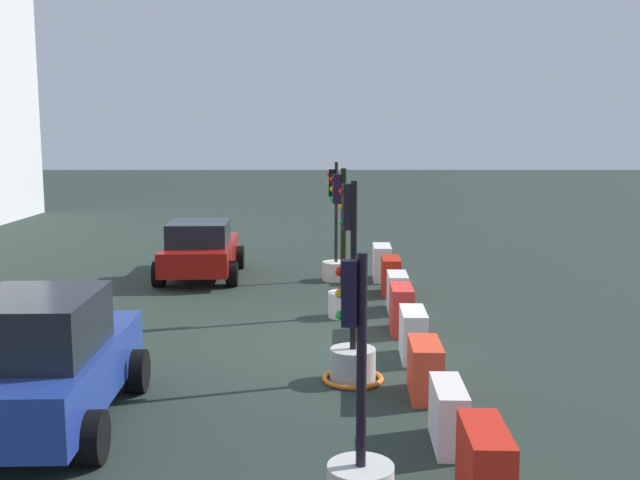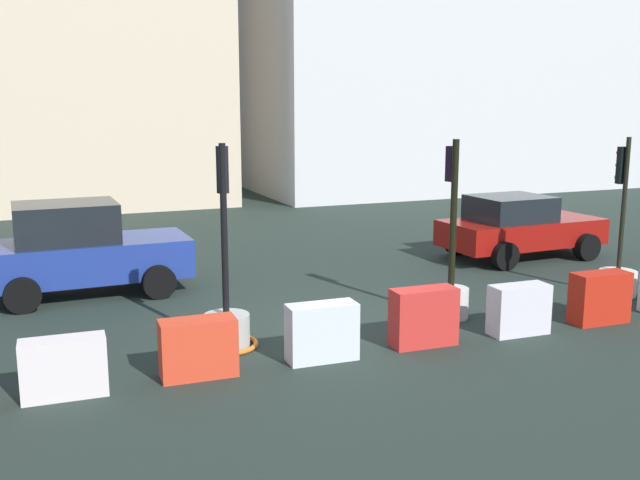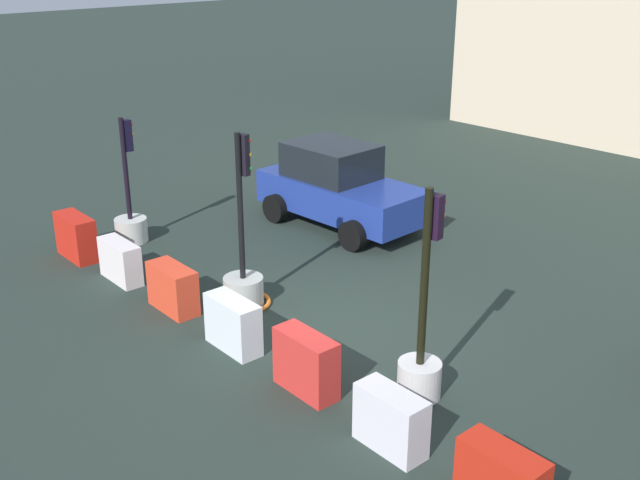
{
  "view_description": "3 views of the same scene",
  "coord_description": "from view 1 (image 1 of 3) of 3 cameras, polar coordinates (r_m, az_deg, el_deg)",
  "views": [
    {
      "loc": [
        -13.0,
        0.25,
        3.84
      ],
      "look_at": [
        1.29,
        0.24,
        1.73
      ],
      "focal_mm": 41.82,
      "sensor_mm": 36.0,
      "label": 1
    },
    {
      "loc": [
        -4.53,
        -10.44,
        3.66
      ],
      "look_at": [
        -0.12,
        0.4,
        1.42
      ],
      "focal_mm": 40.06,
      "sensor_mm": 36.0,
      "label": 2
    },
    {
      "loc": [
        7.93,
        -7.57,
        6.03
      ],
      "look_at": [
        -0.21,
        -0.02,
        1.65
      ],
      "focal_mm": 43.09,
      "sensor_mm": 36.0,
      "label": 3
    }
  ],
  "objects": [
    {
      "name": "construction_barrier_2",
      "position": [
        11.07,
        8.04,
        -9.77
      ],
      "size": [
        1.04,
        0.48,
        0.81
      ],
      "color": "#E84025",
      "rests_on": "ground_plane"
    },
    {
      "name": "construction_barrier_6",
      "position": [
        17.66,
        5.44,
        -2.76
      ],
      "size": [
        1.01,
        0.46,
        0.87
      ],
      "color": "red",
      "rests_on": "ground_plane"
    },
    {
      "name": "construction_barrier_0",
      "position": [
        8.04,
        12.49,
        -16.78
      ],
      "size": [
        1.09,
        0.47,
        0.89
      ],
      "color": "red",
      "rests_on": "ground_plane"
    },
    {
      "name": "construction_barrier_3",
      "position": [
        12.78,
        7.14,
        -7.19
      ],
      "size": [
        1.03,
        0.44,
        0.84
      ],
      "color": "silver",
      "rests_on": "ground_plane"
    },
    {
      "name": "ground_plane",
      "position": [
        13.56,
        1.04,
        -8.05
      ],
      "size": [
        120.0,
        120.0,
        0.0
      ],
      "primitive_type": "plane",
      "color": "#24302A"
    },
    {
      "name": "construction_barrier_7",
      "position": [
        19.34,
        4.76,
        -1.73
      ],
      "size": [
        1.11,
        0.48,
        0.9
      ],
      "color": "white",
      "rests_on": "ground_plane"
    },
    {
      "name": "traffic_light_1",
      "position": [
        11.6,
        2.51,
        -8.73
      ],
      "size": [
        0.96,
        0.96,
        3.1
      ],
      "color": "#AAAFA9",
      "rests_on": "ground_plane"
    },
    {
      "name": "traffic_light_2",
      "position": [
        15.41,
        1.74,
        -3.57
      ],
      "size": [
        0.62,
        0.62,
        3.08
      ],
      "color": "silver",
      "rests_on": "ground_plane"
    },
    {
      "name": "traffic_light_3",
      "position": [
        19.19,
        1.21,
        -1.67
      ],
      "size": [
        0.71,
        0.71,
        3.05
      ],
      "color": "beige",
      "rests_on": "ground_plane"
    },
    {
      "name": "construction_barrier_1",
      "position": [
        9.48,
        9.8,
        -13.09
      ],
      "size": [
        1.06,
        0.41,
        0.77
      ],
      "color": "white",
      "rests_on": "ground_plane"
    },
    {
      "name": "construction_barrier_5",
      "position": [
        16.06,
        5.94,
        -4.0
      ],
      "size": [
        0.98,
        0.44,
        0.81
      ],
      "color": "silver",
      "rests_on": "ground_plane"
    },
    {
      "name": "construction_barrier_4",
      "position": [
        14.39,
        6.25,
        -5.29
      ],
      "size": [
        1.03,
        0.44,
        0.9
      ],
      "color": "red",
      "rests_on": "ground_plane"
    },
    {
      "name": "traffic_light_0",
      "position": [
        7.81,
        3.07,
        -17.0
      ],
      "size": [
        0.68,
        0.68,
        2.67
      ],
      "color": "beige",
      "rests_on": "ground_plane"
    },
    {
      "name": "car_blue_estate",
      "position": [
        10.37,
        -20.35,
        -8.76
      ],
      "size": [
        3.93,
        2.15,
        1.81
      ],
      "color": "navy",
      "rests_on": "ground_plane"
    },
    {
      "name": "car_red_compact",
      "position": [
        19.73,
        -9.13,
        -0.71
      ],
      "size": [
        3.96,
        2.2,
        1.51
      ],
      "color": "maroon",
      "rests_on": "ground_plane"
    }
  ]
}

